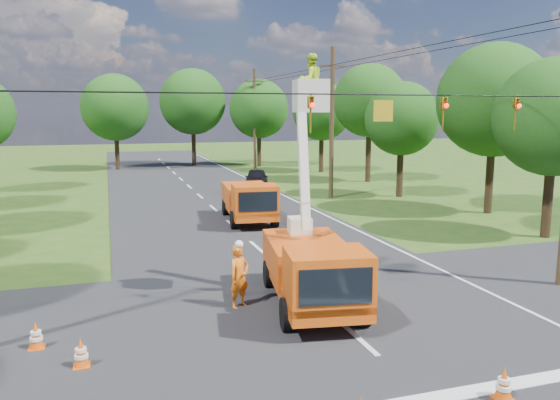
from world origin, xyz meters
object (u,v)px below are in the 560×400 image
object	(u,v)px
bucket_truck	(312,256)
distant_car	(256,179)
traffic_cone_5	(36,336)
traffic_cone_3	(302,234)
pole_right_mid	(332,122)
tree_far_a	(115,107)
ground_worker	(239,277)
traffic_cone_7	(303,208)
traffic_cone_1	(504,384)
second_truck	(249,200)
tree_right_d	(370,101)
tree_right_e	(322,111)
pole_right_far	(255,118)
tree_far_c	(259,109)
traffic_cone_4	(81,353)
tree_right_c	(402,119)
traffic_cone_2	(301,251)
tree_right_b	(494,100)
tree_right_a	(554,117)
tree_far_b	(193,102)

from	to	relation	value
bucket_truck	distant_car	bearing A→B (deg)	87.56
traffic_cone_5	traffic_cone_3	bearing A→B (deg)	40.34
pole_right_mid	tree_far_a	distance (m)	26.69
ground_worker	traffic_cone_7	distance (m)	15.26
bucket_truck	distant_car	xyz separation A→B (m)	(5.13, 25.34, -0.84)
traffic_cone_1	distant_car	bearing A→B (deg)	83.95
traffic_cone_5	traffic_cone_7	bearing A→B (deg)	50.16
second_truck	tree_right_d	bearing A→B (deg)	50.00
tree_right_e	pole_right_far	bearing A→B (deg)	136.67
bucket_truck	traffic_cone_7	world-z (taller)	bucket_truck
traffic_cone_7	tree_far_c	world-z (taller)	tree_far_c
distant_car	traffic_cone_4	distance (m)	29.84
traffic_cone_1	traffic_cone_4	xyz separation A→B (m)	(-8.26, 4.13, 0.00)
tree_right_c	traffic_cone_3	bearing A→B (deg)	-136.12
traffic_cone_2	traffic_cone_7	bearing A→B (deg)	69.54
traffic_cone_2	tree_far_c	xyz separation A→B (m)	(8.29, 36.27, 5.70)
ground_worker	traffic_cone_5	xyz separation A→B (m)	(-5.49, -1.35, -0.60)
distant_car	pole_right_mid	bearing A→B (deg)	-42.60
traffic_cone_2	pole_right_mid	bearing A→B (deg)	62.93
bucket_truck	traffic_cone_2	size ratio (longest dim) A/B	10.56
distant_car	traffic_cone_4	size ratio (longest dim) A/B	6.04
tree_far_c	traffic_cone_4	bearing A→B (deg)	-110.49
distant_car	pole_right_far	xyz separation A→B (m)	(3.64, 14.01, 4.38)
tree_right_e	second_truck	bearing A→B (deg)	-120.65
distant_car	traffic_cone_7	distance (m)	11.21
second_truck	distant_car	world-z (taller)	second_truck
ground_worker	traffic_cone_4	distance (m)	5.19
pole_right_mid	tree_right_b	size ratio (longest dim) A/B	1.04
pole_right_far	traffic_cone_3	bearing A→B (deg)	-101.28
bucket_truck	traffic_cone_5	distance (m)	7.72
ground_worker	tree_far_a	xyz separation A→B (m)	(-2.63, 41.77, 5.23)
tree_right_a	tree_right_c	bearing A→B (deg)	91.32
second_truck	traffic_cone_2	xyz separation A→B (m)	(0.09, -7.87, -0.80)
tree_right_e	tree_far_b	distance (m)	14.75
traffic_cone_1	tree_far_a	size ratio (longest dim) A/B	0.07
traffic_cone_3	tree_far_b	world-z (taller)	tree_far_b
traffic_cone_1	tree_right_c	xyz separation A→B (m)	(11.69, 24.62, 4.95)
distant_car	tree_far_a	bearing A→B (deg)	136.26
traffic_cone_3	tree_far_b	distance (m)	37.15
tree_right_c	pole_right_far	bearing A→B (deg)	102.62
pole_right_far	tree_far_b	size ratio (longest dim) A/B	0.97
tree_right_b	tree_right_e	xyz separation A→B (m)	(-1.20, 23.00, -0.62)
second_truck	tree_right_d	size ratio (longest dim) A/B	0.63
traffic_cone_1	tree_far_a	world-z (taller)	tree_far_a
bucket_truck	distant_car	world-z (taller)	bucket_truck
bucket_truck	traffic_cone_7	bearing A→B (deg)	80.05
second_truck	tree_right_c	size ratio (longest dim) A/B	0.79
traffic_cone_2	tree_right_a	size ratio (longest dim) A/B	0.09
pole_right_mid	pole_right_far	xyz separation A→B (m)	(0.00, 20.00, 0.00)
traffic_cone_3	tree_far_a	distance (m)	35.80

